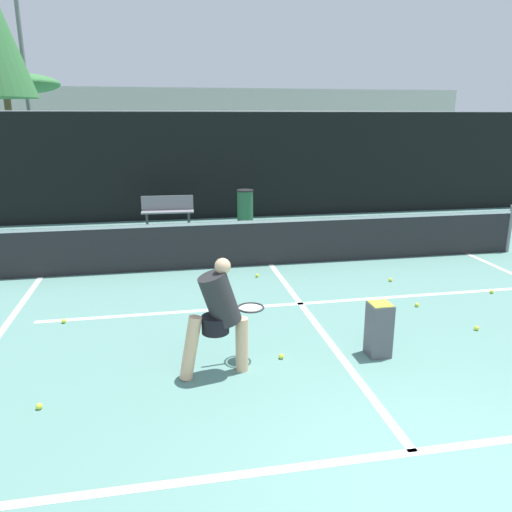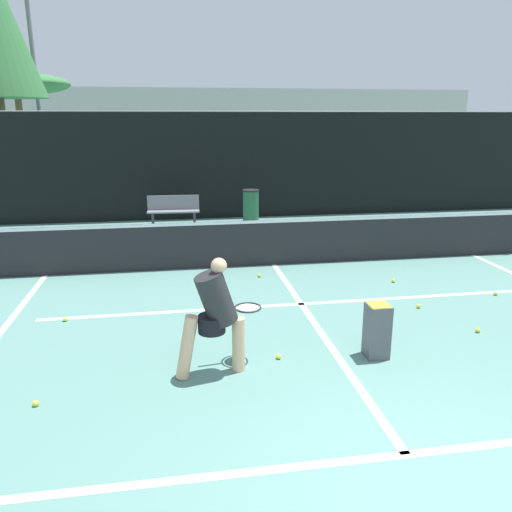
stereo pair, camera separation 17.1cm
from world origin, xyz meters
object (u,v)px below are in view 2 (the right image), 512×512
object	(u,v)px
player_practicing	(215,313)
parked_car	(294,184)
ball_hopper	(377,329)
trash_bin	(251,207)
courtside_bench	(173,210)

from	to	relation	value
player_practicing	parked_car	size ratio (longest dim) A/B	0.33
ball_hopper	parked_car	size ratio (longest dim) A/B	0.16
trash_bin	parked_car	distance (m)	4.29
trash_bin	parked_car	size ratio (longest dim) A/B	0.23
trash_bin	parked_car	bearing A→B (deg)	59.98
courtside_bench	trash_bin	xyz separation A→B (m)	(2.16, -0.04, 0.03)
ball_hopper	parked_car	distance (m)	12.12
ball_hopper	trash_bin	distance (m)	8.28
ball_hopper	trash_bin	world-z (taller)	trash_bin
player_practicing	trash_bin	bearing A→B (deg)	71.02
courtside_bench	ball_hopper	bearing A→B (deg)	-71.14
ball_hopper	courtside_bench	xyz separation A→B (m)	(-2.50, 8.31, 0.09)
ball_hopper	courtside_bench	size ratio (longest dim) A/B	0.50
ball_hopper	trash_bin	xyz separation A→B (m)	(-0.34, 8.27, 0.12)
player_practicing	courtside_bench	size ratio (longest dim) A/B	1.01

